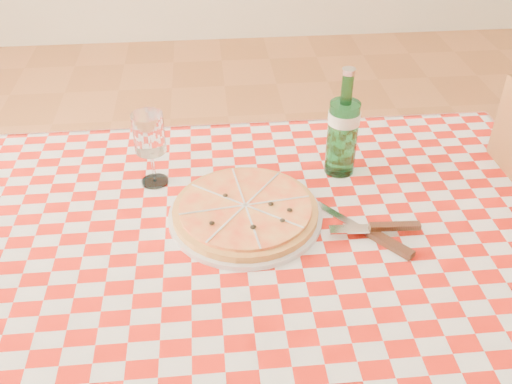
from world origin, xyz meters
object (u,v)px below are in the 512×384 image
pizza_plate (245,210)px  water_bottle (344,123)px  wine_glass (151,150)px  dining_table (268,268)px

pizza_plate → water_bottle: size_ratio=1.26×
wine_glass → pizza_plate: bearing=-37.5°
dining_table → pizza_plate: (-0.04, 0.05, 0.12)m
wine_glass → water_bottle: bearing=0.9°
dining_table → pizza_plate: 0.14m
water_bottle → dining_table: bearing=-132.2°
pizza_plate → wine_glass: wine_glass is taller
dining_table → water_bottle: size_ratio=4.71×
pizza_plate → water_bottle: water_bottle is taller
dining_table → pizza_plate: size_ratio=3.75×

